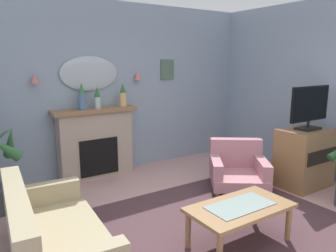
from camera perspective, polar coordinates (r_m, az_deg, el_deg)
floor at (r=3.91m, az=8.98°, el=-18.92°), size 6.22×6.34×0.10m
wall_back at (r=5.70m, az=-9.25°, el=6.51°), size 6.22×0.10×2.88m
patterned_rug at (r=4.01m, az=7.01°, el=-17.09°), size 3.20×2.40×0.01m
fireplace at (r=5.46m, az=-12.57°, el=-3.09°), size 1.36×0.36×1.16m
mantel_vase_centre at (r=5.23m, az=-14.89°, el=4.85°), size 0.13×0.13×0.42m
mantel_vase_right at (r=5.32m, az=-12.32°, el=4.93°), size 0.10×0.10×0.34m
mantel_vase_left at (r=5.49m, az=-7.92°, el=5.28°), size 0.12×0.12×0.39m
wall_mirror at (r=5.43m, az=-13.64°, el=8.96°), size 0.96×0.06×0.56m
wall_sconce_left at (r=5.16m, az=-22.41°, el=7.75°), size 0.14×0.14×0.14m
wall_sconce_right at (r=5.73m, az=-5.33°, el=8.84°), size 0.14×0.14×0.14m
framed_picture at (r=6.11m, az=-0.14°, el=9.89°), size 0.28×0.03×0.36m
coffee_table at (r=3.56m, az=12.53°, el=-14.34°), size 1.10×0.60×0.45m
floral_couch at (r=3.42m, az=-20.36°, el=-17.15°), size 0.98×1.77×0.76m
armchair_by_coffee_table at (r=5.08m, az=12.14°, el=-7.30°), size 1.13×1.13×0.71m
tv_cabinet at (r=5.42m, az=22.82°, el=-5.17°), size 0.80×0.57×0.90m
tv_flatscreen at (r=5.25m, az=23.68°, el=3.15°), size 0.84×0.24×0.65m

